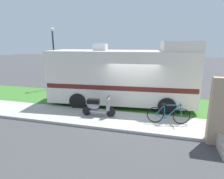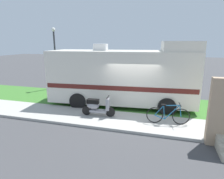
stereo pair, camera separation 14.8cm
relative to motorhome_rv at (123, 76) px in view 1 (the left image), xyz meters
The scene contains 10 objects.
ground_plane 2.21m from the motorhome_rv, 59.00° to the right, with size 80.00×80.00×0.00m, color #424244.
sidewalk 3.01m from the motorhome_rv, 73.16° to the right, with size 24.00×2.00×0.12m.
grass_strip 1.83m from the motorhome_rv, 21.10° to the left, with size 24.00×3.40×0.08m.
motorhome_rv is the anchor object (origin of this frame).
scooter 2.64m from the motorhome_rv, 108.77° to the right, with size 1.60×0.50×0.97m.
bicycle 3.56m from the motorhome_rv, 43.33° to the right, with size 1.79×0.52×0.91m.
pickup_truck_near 4.83m from the motorhome_rv, 111.96° to the left, with size 5.67×2.35×1.88m.
pickup_truck_far 9.70m from the motorhome_rv, 121.34° to the left, with size 5.13×2.30×1.83m.
bottle_green 5.20m from the motorhome_rv, 36.24° to the right, with size 0.07×0.07×0.26m.
street_lamp_post 6.29m from the motorhome_rv, 157.41° to the left, with size 0.28×0.28×4.53m.
Camera 1 is at (1.31, -9.00, 3.54)m, focal length 30.25 mm.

